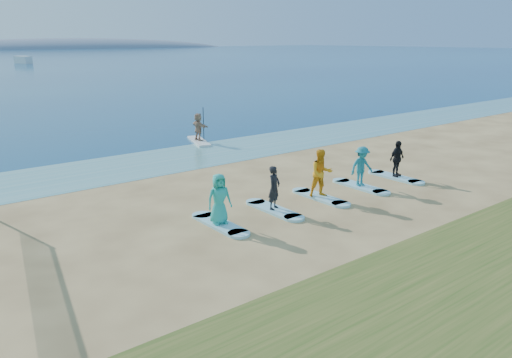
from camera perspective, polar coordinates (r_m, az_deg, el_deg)
ground at (r=16.87m, az=6.59°, el=-4.55°), size 600.00×600.00×0.00m
shallow_water at (r=25.08m, az=-10.47°, el=2.10°), size 600.00×600.00×0.00m
island_ridge at (r=328.84m, az=-19.89°, el=13.89°), size 220.00×56.00×18.00m
paddleboard at (r=29.26m, az=-6.55°, el=4.32°), size 1.59×3.07×0.12m
paddleboarder at (r=29.11m, az=-6.60°, el=5.95°), size 0.49×1.47×1.58m
boat_offshore_b at (r=133.29m, az=-25.04°, el=11.86°), size 2.95×5.90×1.73m
surfboard_0 at (r=16.21m, az=-4.17°, el=-5.18°), size 0.70×2.20×0.09m
student_0 at (r=15.92m, az=-4.23°, el=-2.27°), size 0.89×0.67×1.64m
surfboard_1 at (r=17.50m, az=2.07°, el=-3.53°), size 0.70×2.20×0.09m
student_1 at (r=17.25m, az=2.09°, el=-0.99°), size 0.65×0.55×1.53m
surfboard_2 at (r=18.99m, az=7.36°, el=-2.09°), size 0.70×2.20×0.09m
student_2 at (r=18.72m, az=7.47°, el=0.66°), size 1.07×0.97×1.80m
surfboard_3 at (r=20.62m, az=11.85°, el=-0.85°), size 0.70×2.20×0.09m
student_3 at (r=20.40m, az=11.98°, el=1.43°), size 1.12×0.76×1.61m
surfboard_4 at (r=22.37m, az=15.66°, el=0.20°), size 0.70×2.20×0.09m
student_4 at (r=22.17m, az=15.81°, el=2.25°), size 0.92×0.41×1.56m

